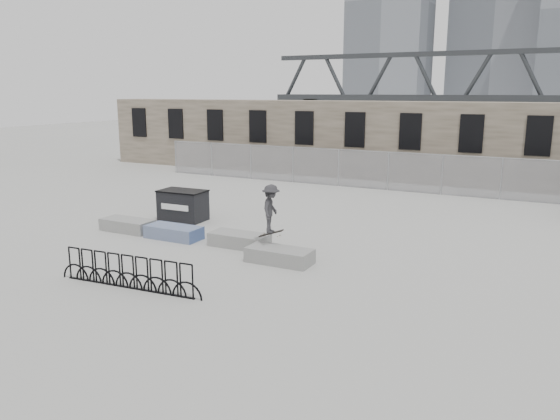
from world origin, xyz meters
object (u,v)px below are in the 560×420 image
object	(u,v)px
planter_offset	(280,255)
bike_rack	(128,272)
planter_center_left	(174,232)
dumpster	(183,205)
planter_center_right	(239,239)
skateboarder	(271,209)
planter_far_left	(128,225)

from	to	relation	value
planter_offset	bike_rack	world-z (taller)	bike_rack
bike_rack	planter_center_left	bearing A→B (deg)	114.24
planter_center_left	dumpster	xyz separation A→B (m)	(-1.41, 2.42, 0.37)
planter_center_left	bike_rack	distance (m)	4.97
planter_center_left	planter_center_right	xyz separation A→B (m)	(2.57, 0.20, 0.00)
planter_center_left	planter_center_right	world-z (taller)	same
dumpster	planter_center_right	bearing A→B (deg)	-31.06
planter_center_right	bike_rack	xyz separation A→B (m)	(-0.54, -4.72, 0.19)
planter_offset	skateboarder	size ratio (longest dim) A/B	1.20
bike_rack	planter_offset	bearing A→B (deg)	55.90
planter_center_left	bike_rack	world-z (taller)	bike_rack
planter_center_right	dumpster	world-z (taller)	dumpster
planter_far_left	skateboarder	bearing A→B (deg)	-4.23
dumpster	bike_rack	size ratio (longest dim) A/B	0.42
planter_center_left	planter_offset	bearing A→B (deg)	-9.55
planter_center_left	dumpster	world-z (taller)	dumpster
planter_center_right	dumpster	bearing A→B (deg)	150.86
planter_center_right	planter_offset	xyz separation A→B (m)	(2.01, -0.97, 0.00)
dumpster	skateboarder	bearing A→B (deg)	-29.06
planter_offset	bike_rack	size ratio (longest dim) A/B	0.45
skateboarder	dumpster	bearing A→B (deg)	49.37
planter_center_left	dumpster	size ratio (longest dim) A/B	1.06
planter_center_left	bike_rack	bearing A→B (deg)	-65.76
dumpster	skateboarder	size ratio (longest dim) A/B	1.13
planter_offset	bike_rack	bearing A→B (deg)	-124.10
planter_offset	dumpster	distance (m)	6.79
planter_center_right	bike_rack	distance (m)	4.75
planter_center_left	planter_center_right	size ratio (longest dim) A/B	1.00
planter_center_left	skateboarder	bearing A→B (deg)	-5.64
planter_offset	planter_center_right	bearing A→B (deg)	154.28
planter_center_left	dumpster	bearing A→B (deg)	120.25
planter_far_left	planter_center_left	size ratio (longest dim) A/B	1.00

